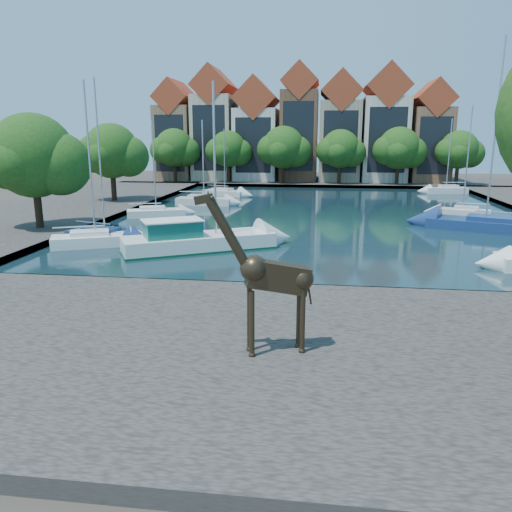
{
  "coord_description": "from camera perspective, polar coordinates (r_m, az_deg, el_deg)",
  "views": [
    {
      "loc": [
        -0.51,
        -21.91,
        7.06
      ],
      "look_at": [
        -3.1,
        -2.0,
        2.22
      ],
      "focal_mm": 35.0,
      "sensor_mm": 36.0,
      "label": 1
    }
  ],
  "objects": [
    {
      "name": "sailboat_left_b",
      "position": [
        35.45,
        -16.87,
        2.46
      ],
      "size": [
        5.8,
        3.57,
        10.61
      ],
      "color": "navy",
      "rests_on": "water_basin"
    },
    {
      "name": "far_tree_mid_west",
      "position": [
        72.63,
        3.23,
        12.13
      ],
      "size": [
        7.8,
        6.0,
        8.0
      ],
      "color": "#332114",
      "rests_on": "far_quay"
    },
    {
      "name": "ground",
      "position": [
        23.03,
        8.35,
        -4.45
      ],
      "size": [
        160.0,
        160.0,
        0.0
      ],
      "primitive_type": "plane",
      "color": "#38332B",
      "rests_on": "ground"
    },
    {
      "name": "sailboat_right_b",
      "position": [
        41.84,
        24.76,
        3.52
      ],
      "size": [
        8.78,
        5.74,
        13.86
      ],
      "color": "navy",
      "rests_on": "water_basin"
    },
    {
      "name": "sailboat_right_d",
      "position": [
        67.16,
        20.9,
        7.2
      ],
      "size": [
        5.24,
        2.44,
        9.05
      ],
      "color": "silver",
      "rests_on": "water_basin"
    },
    {
      "name": "water_basin",
      "position": [
        46.45,
        7.98,
        4.72
      ],
      "size": [
        38.0,
        50.0,
        0.08
      ],
      "primitive_type": "cube",
      "color": "black",
      "rests_on": "ground"
    },
    {
      "name": "far_tree_west",
      "position": [
        73.66,
        -3.14,
        11.98
      ],
      "size": [
        6.76,
        5.2,
        7.36
      ],
      "color": "#332114",
      "rests_on": "far_quay"
    },
    {
      "name": "townhouse_west_end",
      "position": [
        81.08,
        -8.95,
        13.6
      ],
      "size": [
        5.44,
        9.18,
        14.93
      ],
      "color": "#846548",
      "rests_on": "far_quay"
    },
    {
      "name": "far_tree_far_west",
      "position": [
        75.52,
        -9.25,
        11.95
      ],
      "size": [
        7.28,
        5.6,
        7.68
      ],
      "color": "#332114",
      "rests_on": "far_quay"
    },
    {
      "name": "far_tree_mid_east",
      "position": [
        72.48,
        9.68,
        11.83
      ],
      "size": [
        7.02,
        5.4,
        7.52
      ],
      "color": "#332114",
      "rests_on": "far_quay"
    },
    {
      "name": "left_quay",
      "position": [
        52.48,
        -20.57,
        5.23
      ],
      "size": [
        14.0,
        52.0,
        0.5
      ],
      "primitive_type": "cube",
      "color": "#4C4742",
      "rests_on": "ground"
    },
    {
      "name": "motorsailer",
      "position": [
        31.38,
        -7.08,
        2.04
      ],
      "size": [
        9.58,
        6.97,
        10.16
      ],
      "color": "white",
      "rests_on": "water_basin"
    },
    {
      "name": "townhouse_east_inner",
      "position": [
        77.95,
        9.53,
        13.86
      ],
      "size": [
        5.94,
        9.18,
        15.79
      ],
      "color": "tan",
      "rests_on": "far_quay"
    },
    {
      "name": "townhouse_east_mid",
      "position": [
        78.43,
        14.44,
        13.9
      ],
      "size": [
        6.43,
        9.18,
        16.65
      ],
      "color": "beige",
      "rests_on": "far_quay"
    },
    {
      "name": "far_quay",
      "position": [
        78.21,
        7.84,
        8.43
      ],
      "size": [
        60.0,
        16.0,
        0.5
      ],
      "primitive_type": "cube",
      "color": "#4C4742",
      "rests_on": "ground"
    },
    {
      "name": "townhouse_west_inner",
      "position": [
        78.54,
        0.1,
        13.76
      ],
      "size": [
        6.43,
        9.18,
        15.15
      ],
      "color": "silver",
      "rests_on": "far_quay"
    },
    {
      "name": "near_quay",
      "position": [
        16.4,
        8.69,
        -11.15
      ],
      "size": [
        50.0,
        14.0,
        0.5
      ],
      "primitive_type": "cube",
      "color": "#4C4742",
      "rests_on": "ground"
    },
    {
      "name": "far_tree_east",
      "position": [
        73.21,
        16.08,
        11.61
      ],
      "size": [
        7.54,
        5.8,
        7.84
      ],
      "color": "#332114",
      "rests_on": "far_quay"
    },
    {
      "name": "townhouse_west_mid",
      "position": [
        79.64,
        -4.69,
        14.35
      ],
      "size": [
        5.94,
        9.18,
        16.79
      ],
      "color": "#C4B997",
      "rests_on": "far_quay"
    },
    {
      "name": "sailboat_right_c",
      "position": [
        48.28,
        22.54,
        4.83
      ],
      "size": [
        4.91,
        3.03,
        9.53
      ],
      "color": "silver",
      "rests_on": "water_basin"
    },
    {
      "name": "far_tree_far_east",
      "position": [
        74.79,
        22.24,
        11.05
      ],
      "size": [
        6.76,
        5.2,
        7.36
      ],
      "color": "#332114",
      "rests_on": "far_quay"
    },
    {
      "name": "townhouse_east_end",
      "position": [
        79.43,
        19.17,
        12.86
      ],
      "size": [
        5.44,
        9.18,
        14.43
      ],
      "color": "brown",
      "rests_on": "far_quay"
    },
    {
      "name": "townhouse_center",
      "position": [
        77.99,
        5.0,
        14.46
      ],
      "size": [
        5.44,
        9.18,
        16.93
      ],
      "color": "brown",
      "rests_on": "far_quay"
    },
    {
      "name": "side_tree_left_far",
      "position": [
        54.32,
        -16.1,
        11.26
      ],
      "size": [
        7.28,
        5.6,
        7.88
      ],
      "color": "#332114",
      "rests_on": "left_quay"
    },
    {
      "name": "sailboat_left_c",
      "position": [
        45.36,
        -11.34,
        5.07
      ],
      "size": [
        5.32,
        3.4,
        8.3
      ],
      "color": "white",
      "rests_on": "water_basin"
    },
    {
      "name": "sailboat_left_d",
      "position": [
        52.43,
        -5.96,
        6.44
      ],
      "size": [
        5.71,
        2.14,
        8.56
      ],
      "color": "silver",
      "rests_on": "water_basin"
    },
    {
      "name": "sailboat_left_e",
      "position": [
        60.66,
        -3.58,
        7.36
      ],
      "size": [
        5.73,
        3.84,
        7.79
      ],
      "color": "silver",
      "rests_on": "water_basin"
    },
    {
      "name": "side_tree_left_near",
      "position": [
        39.59,
        -23.98,
        10.13
      ],
      "size": [
        7.8,
        6.0,
        8.2
      ],
      "color": "#332114",
      "rests_on": "left_quay"
    },
    {
      "name": "sailboat_left_a",
      "position": [
        34.13,
        -17.88,
        2.06
      ],
      "size": [
        5.75,
        3.99,
        10.31
      ],
      "color": "white",
      "rests_on": "water_basin"
    },
    {
      "name": "giraffe_statue",
      "position": [
        15.02,
        1.5,
        -2.34
      ],
      "size": [
        3.42,
        1.41,
        4.99
      ],
      "color": "#312618",
      "rests_on": "near_quay"
    }
  ]
}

